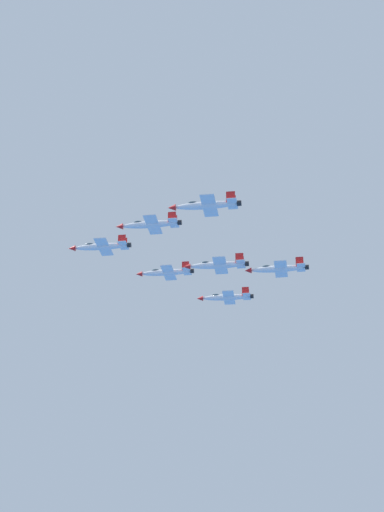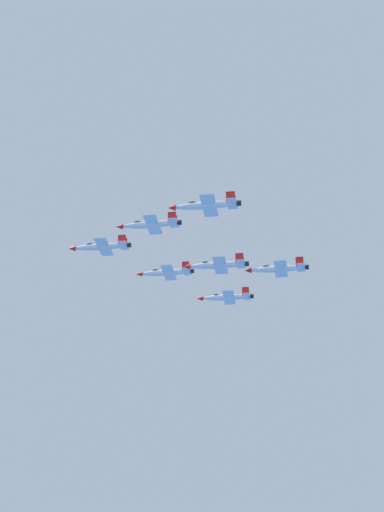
{
  "view_description": "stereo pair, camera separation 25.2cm",
  "coord_description": "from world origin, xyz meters",
  "px_view_note": "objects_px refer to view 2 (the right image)",
  "views": [
    {
      "loc": [
        -80.66,
        173.96,
        60.33
      ],
      "look_at": [
        -25.27,
        -26.56,
        163.01
      ],
      "focal_mm": 59.53,
      "sensor_mm": 36.0,
      "label": 1
    },
    {
      "loc": [
        -80.9,
        173.89,
        60.33
      ],
      "look_at": [
        -25.27,
        -26.56,
        163.01
      ],
      "focal_mm": 59.53,
      "sensor_mm": 36.0,
      "label": 2
    }
  ],
  "objects_px": {
    "jet_right_wingman": "(166,272)",
    "jet_trailing": "(278,269)",
    "jet_slot_rear": "(217,265)",
    "jet_right_outer": "(227,297)",
    "jet_left_wingman": "(150,224)",
    "jet_left_outer": "(206,205)",
    "jet_lead": "(101,246)"
  },
  "relations": [
    {
      "from": "jet_left_wingman",
      "to": "jet_slot_rear",
      "type": "bearing_deg",
      "value": -138.74
    },
    {
      "from": "jet_right_wingman",
      "to": "jet_trailing",
      "type": "relative_size",
      "value": 1.0
    },
    {
      "from": "jet_lead",
      "to": "jet_right_wingman",
      "type": "xyz_separation_m",
      "value": [
        -14.16,
        -16.05,
        -2.49
      ]
    },
    {
      "from": "jet_trailing",
      "to": "jet_left_outer",
      "type": "bearing_deg",
      "value": 60.23
    },
    {
      "from": "jet_left_wingman",
      "to": "jet_trailing",
      "type": "height_order",
      "value": "jet_left_wingman"
    },
    {
      "from": "jet_right_outer",
      "to": "jet_trailing",
      "type": "relative_size",
      "value": 1.0
    },
    {
      "from": "jet_left_wingman",
      "to": "jet_slot_rear",
      "type": "height_order",
      "value": "jet_left_wingman"
    },
    {
      "from": "jet_left_wingman",
      "to": "jet_trailing",
      "type": "distance_m",
      "value": 36.39
    },
    {
      "from": "jet_left_wingman",
      "to": "jet_right_outer",
      "type": "relative_size",
      "value": 1.03
    },
    {
      "from": "jet_left_outer",
      "to": "jet_slot_rear",
      "type": "height_order",
      "value": "jet_left_outer"
    },
    {
      "from": "jet_right_outer",
      "to": "jet_trailing",
      "type": "distance_m",
      "value": 32.48
    },
    {
      "from": "jet_left_outer",
      "to": "jet_slot_rear",
      "type": "relative_size",
      "value": 1.01
    },
    {
      "from": "jet_lead",
      "to": "jet_left_outer",
      "type": "height_order",
      "value": "jet_lead"
    },
    {
      "from": "jet_left_outer",
      "to": "jet_right_outer",
      "type": "bearing_deg",
      "value": -89.47
    },
    {
      "from": "jet_right_wingman",
      "to": "jet_slot_rear",
      "type": "distance_m",
      "value": 22.03
    },
    {
      "from": "jet_lead",
      "to": "jet_slot_rear",
      "type": "height_order",
      "value": "jet_lead"
    },
    {
      "from": "jet_right_wingman",
      "to": "jet_left_outer",
      "type": "distance_m",
      "value": 44.72
    },
    {
      "from": "jet_lead",
      "to": "jet_right_outer",
      "type": "distance_m",
      "value": 43.13
    },
    {
      "from": "jet_lead",
      "to": "jet_left_wingman",
      "type": "xyz_separation_m",
      "value": [
        -18.12,
        11.38,
        -1.5
      ]
    },
    {
      "from": "jet_left_wingman",
      "to": "jet_left_outer",
      "type": "relative_size",
      "value": 0.97
    },
    {
      "from": "jet_left_wingman",
      "to": "jet_left_outer",
      "type": "height_order",
      "value": "jet_left_wingman"
    },
    {
      "from": "jet_left_outer",
      "to": "jet_trailing",
      "type": "bearing_deg",
      "value": -119.93
    },
    {
      "from": "jet_left_wingman",
      "to": "jet_left_outer",
      "type": "bearing_deg",
      "value": 140.53
    },
    {
      "from": "jet_lead",
      "to": "jet_right_wingman",
      "type": "relative_size",
      "value": 1.04
    },
    {
      "from": "jet_right_wingman",
      "to": "jet_trailing",
      "type": "distance_m",
      "value": 36.18
    },
    {
      "from": "jet_left_wingman",
      "to": "jet_trailing",
      "type": "relative_size",
      "value": 1.02
    },
    {
      "from": "jet_lead",
      "to": "jet_left_outer",
      "type": "distance_m",
      "value": 43.07
    },
    {
      "from": "jet_lead",
      "to": "jet_right_wingman",
      "type": "height_order",
      "value": "jet_lead"
    },
    {
      "from": "jet_left_wingman",
      "to": "jet_slot_rear",
      "type": "relative_size",
      "value": 0.98
    },
    {
      "from": "jet_slot_rear",
      "to": "jet_trailing",
      "type": "relative_size",
      "value": 1.04
    },
    {
      "from": "jet_right_outer",
      "to": "jet_right_wingman",
      "type": "bearing_deg",
      "value": 39.46
    },
    {
      "from": "jet_left_outer",
      "to": "jet_right_outer",
      "type": "xyz_separation_m",
      "value": [
        7.93,
        -54.87,
        -0.53
      ]
    }
  ]
}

